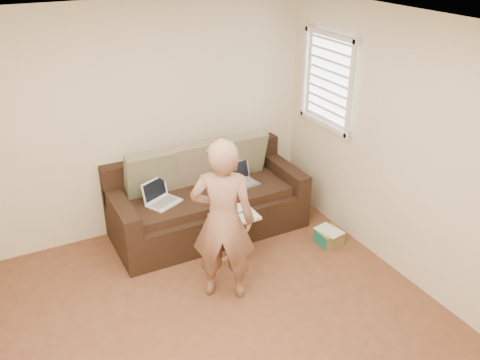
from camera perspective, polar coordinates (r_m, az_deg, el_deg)
The scene contains 17 objects.
floor at distance 4.61m, azimuth -0.83°, elevation -17.91°, with size 4.50×4.50×0.00m, color brown.
ceiling at distance 3.35m, azimuth -1.13°, elevation 15.75°, with size 4.50×4.50×0.00m, color white.
wall_back at distance 5.73m, azimuth -11.15°, elevation 6.38°, with size 4.00×4.00×0.00m, color beige.
wall_right at distance 4.94m, azimuth 20.28°, elevation 1.83°, with size 4.50×4.50×0.00m, color beige.
window_blinds at distance 5.81m, azimuth 9.83°, elevation 10.91°, with size 0.12×0.88×1.08m, color white, non-canonical shape.
sofa at distance 5.86m, azimuth -3.58°, elevation -2.09°, with size 2.20×0.95×0.85m, color black, non-canonical shape.
pillow_left at distance 5.68m, azimuth -10.04°, elevation 0.69°, with size 0.55×0.14×0.55m, color #6C6D50, non-canonical shape.
pillow_mid at distance 5.86m, azimuth -5.01°, elevation 1.85°, with size 0.55×0.14×0.55m, color #706850, non-canonical shape.
pillow_right at distance 6.07m, azimuth 0.31°, elevation 2.86°, with size 0.55×0.14×0.55m, color #6C6D50, non-canonical shape.
laptop_silver at distance 5.94m, azimuth 0.40°, elevation -0.58°, with size 0.35×0.25×0.23m, color #B7BABC, non-canonical shape.
laptop_white at distance 5.61m, azimuth -8.49°, elevation -2.63°, with size 0.35×0.26×0.26m, color white, non-canonical shape.
person at distance 4.66m, azimuth -1.92°, elevation -4.61°, with size 0.59×0.40×1.63m, color #8E5A4D.
side_table at distance 5.47m, azimuth -0.58°, elevation -6.35°, with size 0.47×0.33×0.52m, color silver, non-canonical shape.
drinking_glass at distance 5.27m, azimuth -2.65°, elevation -3.64°, with size 0.07×0.07×0.12m, color silver, non-canonical shape.
scissors at distance 5.36m, azimuth -0.03°, elevation -3.69°, with size 0.18×0.10×0.02m, color silver, non-canonical shape.
paper_on_table at distance 5.41m, azimuth -0.44°, elevation -3.49°, with size 0.21×0.30×0.00m, color white, non-canonical shape.
striped_box at distance 5.87m, azimuth 9.92°, elevation -6.27°, with size 0.27×0.27×0.17m, color #CC6A1E, non-canonical shape.
Camera 1 is at (-1.46, -2.95, 3.23)m, focal length 38.09 mm.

